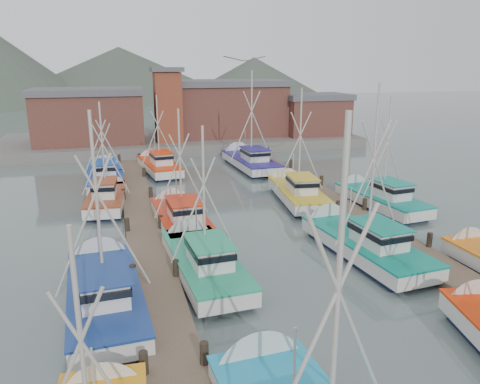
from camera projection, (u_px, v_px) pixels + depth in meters
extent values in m
plane|color=#536361|center=(280.00, 254.00, 25.79)|extent=(260.00, 260.00, 0.00)
cube|color=brown|center=(146.00, 238.00, 27.68)|extent=(2.20, 46.00, 0.40)
cylinder|color=black|center=(144.00, 372.00, 15.27)|extent=(0.30, 0.30, 1.50)
cylinder|color=black|center=(133.00, 280.00, 21.78)|extent=(0.30, 0.30, 1.50)
cylinder|color=black|center=(127.00, 230.00, 28.29)|extent=(0.30, 0.30, 1.50)
cylinder|color=black|center=(124.00, 199.00, 34.80)|extent=(0.30, 0.30, 1.50)
cylinder|color=black|center=(121.00, 177.00, 41.31)|extent=(0.30, 0.30, 1.50)
cylinder|color=black|center=(119.00, 162.00, 47.81)|extent=(0.30, 0.30, 1.50)
cylinder|color=black|center=(204.00, 362.00, 15.78)|extent=(0.30, 0.30, 1.50)
cylinder|color=black|center=(176.00, 275.00, 22.29)|extent=(0.30, 0.30, 1.50)
cylinder|color=black|center=(161.00, 227.00, 28.80)|extent=(0.30, 0.30, 1.50)
cylinder|color=black|center=(151.00, 197.00, 35.30)|extent=(0.30, 0.30, 1.50)
cylinder|color=black|center=(144.00, 176.00, 41.81)|extent=(0.30, 0.30, 1.50)
cylinder|color=black|center=(139.00, 161.00, 48.32)|extent=(0.30, 0.30, 1.50)
cube|color=brown|center=(358.00, 218.00, 31.23)|extent=(2.20, 46.00, 0.40)
cylinder|color=black|center=(397.00, 249.00, 25.34)|extent=(0.30, 0.30, 1.50)
cylinder|color=black|center=(338.00, 211.00, 31.84)|extent=(0.30, 0.30, 1.50)
cylinder|color=black|center=(299.00, 186.00, 38.35)|extent=(0.30, 0.30, 1.50)
cylinder|color=black|center=(271.00, 168.00, 44.86)|extent=(0.30, 0.30, 1.50)
cylinder|color=black|center=(250.00, 155.00, 51.37)|extent=(0.30, 0.30, 1.50)
cylinder|color=black|center=(429.00, 246.00, 25.84)|extent=(0.30, 0.30, 1.50)
cylinder|color=black|center=(364.00, 209.00, 32.35)|extent=(0.30, 0.30, 1.50)
cylinder|color=black|center=(321.00, 185.00, 38.86)|extent=(0.30, 0.30, 1.50)
cylinder|color=black|center=(291.00, 167.00, 45.37)|extent=(0.30, 0.30, 1.50)
cylinder|color=black|center=(268.00, 154.00, 51.88)|extent=(0.30, 0.30, 1.50)
cube|color=slate|center=(181.00, 141.00, 60.04)|extent=(44.00, 16.00, 1.20)
cube|color=brown|center=(89.00, 119.00, 54.49)|extent=(12.00, 8.00, 5.50)
cube|color=#525256|center=(87.00, 92.00, 53.66)|extent=(12.72, 8.48, 0.70)
cube|color=brown|center=(227.00, 110.00, 60.57)|extent=(14.00, 9.00, 6.20)
cube|color=#525256|center=(226.00, 83.00, 59.66)|extent=(14.84, 9.54, 0.70)
cube|color=brown|center=(314.00, 117.00, 60.81)|extent=(8.00, 6.00, 4.50)
cube|color=#525256|center=(315.00, 97.00, 60.11)|extent=(8.48, 6.36, 0.70)
cube|color=brown|center=(168.00, 107.00, 54.58)|extent=(3.00, 3.00, 8.00)
cube|color=#525256|center=(167.00, 70.00, 53.45)|extent=(3.60, 3.60, 0.50)
cone|color=#465144|center=(122.00, 97.00, 145.40)|extent=(140.00, 140.00, 30.00)
cone|color=#465144|center=(254.00, 97.00, 146.27)|extent=(90.00, 90.00, 24.00)
cone|color=silver|center=(253.00, 362.00, 15.61)|extent=(3.04, 1.29, 2.97)
cylinder|color=#B7B1A8|center=(337.00, 308.00, 9.85)|extent=(0.14, 0.14, 8.24)
cylinder|color=#B7B1A8|center=(309.00, 353.00, 9.92)|extent=(2.94, 0.28, 6.44)
cylinder|color=#B7B1A8|center=(359.00, 342.00, 10.30)|extent=(2.94, 0.28, 6.44)
cylinder|color=#B7B1A8|center=(294.00, 372.00, 12.36)|extent=(0.08, 0.08, 2.65)
cone|color=silver|center=(468.00, 300.00, 19.68)|extent=(2.65, 1.59, 2.47)
cylinder|color=#B7B1A8|center=(83.00, 360.00, 9.87)|extent=(0.12, 0.12, 6.06)
cube|color=black|center=(205.00, 276.00, 23.08)|extent=(2.87, 7.52, 0.70)
cube|color=silver|center=(204.00, 264.00, 22.91)|extent=(3.26, 8.55, 0.80)
cube|color=#219668|center=(204.00, 257.00, 22.80)|extent=(3.35, 8.64, 0.10)
cone|color=silver|center=(186.00, 238.00, 26.77)|extent=(2.69, 1.26, 2.62)
cube|color=silver|center=(210.00, 253.00, 21.73)|extent=(1.85, 2.62, 1.10)
cube|color=black|center=(209.00, 249.00, 21.67)|extent=(1.98, 2.88, 0.28)
cube|color=#219668|center=(209.00, 242.00, 21.58)|extent=(2.10, 3.05, 0.07)
cylinder|color=#B7B1A8|center=(204.00, 194.00, 21.80)|extent=(0.12, 0.12, 6.39)
cylinder|color=#B7B1A8|center=(193.00, 211.00, 21.83)|extent=(2.29, 0.23, 5.00)
cylinder|color=#B7B1A8|center=(215.00, 208.00, 22.16)|extent=(2.29, 0.23, 5.00)
cylinder|color=#B7B1A8|center=(196.00, 223.00, 23.86)|extent=(0.07, 0.07, 2.34)
cube|color=black|center=(364.00, 256.00, 25.41)|extent=(3.29, 8.08, 0.70)
cube|color=silver|center=(365.00, 245.00, 25.24)|extent=(3.74, 9.18, 0.80)
cube|color=#077E68|center=(366.00, 239.00, 25.14)|extent=(3.83, 9.27, 0.10)
cone|color=silver|center=(323.00, 222.00, 29.31)|extent=(2.89, 1.36, 2.80)
cube|color=silver|center=(379.00, 235.00, 24.02)|extent=(2.05, 2.84, 1.10)
cube|color=black|center=(379.00, 231.00, 23.96)|extent=(2.19, 3.12, 0.28)
cube|color=#077E68|center=(380.00, 224.00, 23.86)|extent=(2.32, 3.31, 0.07)
cylinder|color=#B7B1A8|center=(374.00, 164.00, 23.88)|extent=(0.14, 0.14, 8.21)
cylinder|color=#B7B1A8|center=(363.00, 183.00, 23.94)|extent=(2.92, 0.37, 6.42)
cylinder|color=#B7B1A8|center=(381.00, 182.00, 24.33)|extent=(2.92, 0.37, 6.42)
cylinder|color=#B7B1A8|center=(350.00, 209.00, 26.27)|extent=(0.08, 0.08, 2.50)
cube|color=black|center=(106.00, 309.00, 19.97)|extent=(3.00, 7.96, 0.70)
cube|color=silver|center=(105.00, 295.00, 19.79)|extent=(3.41, 9.04, 0.80)
cube|color=navy|center=(104.00, 287.00, 19.69)|extent=(3.51, 9.14, 0.10)
cone|color=silver|center=(100.00, 259.00, 23.89)|extent=(2.83, 1.26, 2.77)
cube|color=silver|center=(104.00, 286.00, 18.57)|extent=(1.95, 2.77, 1.10)
cube|color=black|center=(104.00, 281.00, 18.51)|extent=(2.08, 3.04, 0.28)
cube|color=navy|center=(103.00, 272.00, 18.41)|extent=(2.20, 3.23, 0.07)
cylinder|color=#B7B1A8|center=(97.00, 204.00, 18.54)|extent=(0.14, 0.14, 7.40)
cylinder|color=#B7B1A8|center=(83.00, 226.00, 18.58)|extent=(2.65, 0.26, 5.78)
cylinder|color=#B7B1A8|center=(114.00, 223.00, 18.96)|extent=(2.65, 0.26, 5.78)
cylinder|color=#B7B1A8|center=(100.00, 247.00, 20.83)|extent=(0.08, 0.08, 2.67)
cone|color=silver|center=(460.00, 244.00, 25.76)|extent=(2.42, 1.14, 2.41)
cube|color=black|center=(182.00, 230.00, 29.50)|extent=(2.68, 7.41, 0.70)
cube|color=silver|center=(182.00, 220.00, 29.33)|extent=(3.05, 8.42, 0.80)
cube|color=red|center=(181.00, 214.00, 29.23)|extent=(3.13, 8.51, 0.10)
cone|color=silver|center=(171.00, 204.00, 33.19)|extent=(2.64, 1.21, 2.60)
cube|color=silver|center=(184.00, 210.00, 28.16)|extent=(1.78, 2.56, 1.10)
cube|color=black|center=(184.00, 206.00, 28.10)|extent=(1.90, 2.82, 0.28)
cube|color=red|center=(184.00, 201.00, 28.00)|extent=(2.01, 2.99, 0.07)
cylinder|color=#B7B1A8|center=(180.00, 163.00, 28.20)|extent=(0.12, 0.12, 6.52)
cylinder|color=#B7B1A8|center=(172.00, 176.00, 28.25)|extent=(2.34, 0.18, 5.10)
cylinder|color=#B7B1A8|center=(189.00, 175.00, 28.56)|extent=(2.34, 0.18, 5.10)
cylinder|color=#B7B1A8|center=(176.00, 189.00, 30.28)|extent=(0.07, 0.07, 2.32)
cube|color=black|center=(297.00, 202.00, 35.49)|extent=(3.20, 7.59, 0.70)
cube|color=silver|center=(298.00, 193.00, 35.31)|extent=(3.64, 8.62, 0.80)
cube|color=gold|center=(298.00, 188.00, 35.21)|extent=(3.73, 8.71, 0.10)
cone|color=silver|center=(284.00, 182.00, 39.34)|extent=(2.72, 1.38, 2.62)
cube|color=silver|center=(302.00, 184.00, 34.10)|extent=(1.96, 2.68, 1.10)
cube|color=black|center=(302.00, 181.00, 34.04)|extent=(2.10, 2.95, 0.28)
cube|color=gold|center=(302.00, 177.00, 33.95)|extent=(2.22, 3.12, 0.07)
cylinder|color=#B7B1A8|center=(300.00, 140.00, 34.06)|extent=(0.13, 0.13, 7.41)
cylinder|color=#B7B1A8|center=(293.00, 152.00, 34.21)|extent=(2.64, 0.38, 5.79)
cylinder|color=#B7B1A8|center=(307.00, 151.00, 34.37)|extent=(2.64, 0.38, 5.79)
cylinder|color=#B7B1A8|center=(293.00, 168.00, 36.32)|extent=(0.08, 0.08, 2.34)
cube|color=black|center=(107.00, 207.00, 34.22)|extent=(2.75, 6.77, 0.70)
cube|color=silver|center=(107.00, 198.00, 34.04)|extent=(3.13, 7.69, 0.80)
cube|color=maroon|center=(106.00, 193.00, 33.94)|extent=(3.21, 7.77, 0.10)
cone|color=silver|center=(112.00, 187.00, 37.64)|extent=(2.43, 1.31, 2.34)
cube|color=silver|center=(105.00, 189.00, 32.94)|extent=(1.71, 2.38, 1.10)
cube|color=black|center=(104.00, 186.00, 32.87)|extent=(1.83, 2.61, 0.28)
cube|color=maroon|center=(104.00, 181.00, 32.78)|extent=(1.94, 2.77, 0.07)
cylinder|color=#B7B1A8|center=(103.00, 149.00, 32.92)|extent=(0.12, 0.12, 6.55)
cylinder|color=#B7B1A8|center=(96.00, 160.00, 33.04)|extent=(2.34, 0.30, 5.12)
cylinder|color=#B7B1A8|center=(111.00, 159.00, 33.21)|extent=(2.34, 0.30, 5.12)
cylinder|color=#B7B1A8|center=(107.00, 173.00, 34.90)|extent=(0.07, 0.07, 2.25)
cube|color=black|center=(381.00, 208.00, 33.86)|extent=(3.06, 7.24, 0.70)
cube|color=silver|center=(381.00, 200.00, 33.69)|extent=(3.48, 8.23, 0.80)
cube|color=#0A8070|center=(382.00, 194.00, 33.59)|extent=(3.57, 8.32, 0.10)
cone|color=silver|center=(349.00, 188.00, 37.31)|extent=(2.63, 1.37, 2.53)
cube|color=silver|center=(391.00, 190.00, 32.58)|extent=(1.88, 2.56, 1.10)
cube|color=black|center=(392.00, 187.00, 32.52)|extent=(2.01, 2.81, 0.28)
cube|color=#0A8070|center=(392.00, 182.00, 32.42)|extent=(2.13, 2.98, 0.07)
cylinder|color=#B7B1A8|center=(387.00, 147.00, 32.51)|extent=(0.13, 0.13, 6.98)
cylinder|color=#B7B1A8|center=(380.00, 159.00, 32.54)|extent=(2.49, 0.36, 5.45)
cylinder|color=#B7B1A8|center=(393.00, 158.00, 32.92)|extent=(2.49, 0.36, 5.45)
cylinder|color=#B7B1A8|center=(371.00, 174.00, 34.55)|extent=(0.08, 0.08, 2.34)
cube|color=black|center=(160.00, 173.00, 44.82)|extent=(3.24, 7.32, 0.70)
cube|color=silver|center=(159.00, 166.00, 44.64)|extent=(3.68, 8.32, 0.80)
cube|color=red|center=(159.00, 162.00, 44.54)|extent=(3.77, 8.41, 0.10)
cone|color=silver|center=(150.00, 160.00, 48.25)|extent=(2.64, 1.43, 2.51)
cube|color=silver|center=(161.00, 158.00, 43.54)|extent=(1.94, 2.61, 1.10)
cube|color=black|center=(161.00, 156.00, 43.47)|extent=(2.07, 2.86, 0.28)
cube|color=red|center=(161.00, 152.00, 43.38)|extent=(2.20, 3.04, 0.07)
cylinder|color=#B7B1A8|center=(158.00, 129.00, 43.56)|extent=(0.13, 0.13, 6.27)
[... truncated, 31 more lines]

